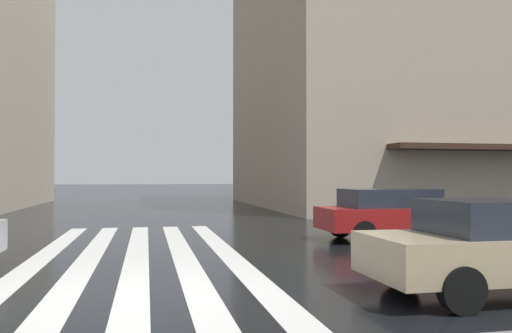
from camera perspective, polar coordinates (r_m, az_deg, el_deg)
The scene contains 5 objects.
ground_plane at distance 7.95m, azimuth -12.17°, elevation -13.83°, with size 220.00×220.00×0.00m, color black.
zebra_crossing at distance 11.88m, azimuth -12.94°, elevation -9.54°, with size 13.00×4.50×0.01m.
haussmann_block_corner at distance 35.51m, azimuth 19.73°, elevation 11.98°, with size 19.55×23.64×19.91m.
car_champagne at distance 8.60m, azimuth 25.85°, elevation -7.66°, with size 1.85×4.10×1.41m.
car_red at distance 14.86m, azimuth 14.75°, elevation -4.91°, with size 1.85×4.10×1.41m.
Camera 1 is at (-7.75, -0.02, 1.76)m, focal length 36.38 mm.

